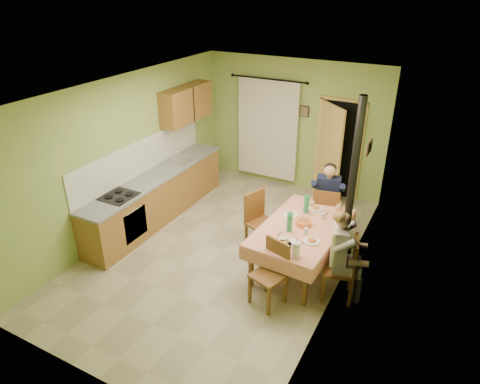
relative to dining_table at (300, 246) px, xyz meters
The scene contains 17 objects.
floor 1.37m from the dining_table, behind, with size 4.00×6.00×0.01m, color tan.
room_shell 1.95m from the dining_table, behind, with size 4.04×6.04×2.82m.
kitchen_run 3.02m from the dining_table, behind, with size 0.64×3.64×1.56m.
upper_cabinets 3.81m from the dining_table, 154.15° to the left, with size 0.35×1.40×0.70m, color olive.
curtain 3.40m from the dining_table, 124.31° to the left, with size 1.70×0.07×2.22m.
doorway 2.75m from the dining_table, 96.55° to the left, with size 0.96×0.61×2.15m.
dining_table is the anchor object (origin of this frame).
tableware 0.46m from the dining_table, 88.71° to the right, with size 0.82×1.62×0.33m.
chair_far 1.04m from the dining_table, 85.85° to the left, with size 0.53×0.53×1.01m.
chair_near 1.04m from the dining_table, 95.02° to the right, with size 0.53×0.53×0.98m.
chair_right 0.88m from the dining_table, 29.80° to the right, with size 0.54×0.54×1.00m.
chair_left 0.81m from the dining_table, 165.61° to the left, with size 0.59×0.59×1.02m.
man_far 1.16m from the dining_table, 86.08° to the left, with size 0.63×0.54×1.39m.
man_right 1.00m from the dining_table, 30.50° to the right, with size 0.56×0.64×1.39m.
stove_flue 0.97m from the dining_table, 34.44° to the left, with size 0.24×0.24×2.80m.
picture_back 3.27m from the dining_table, 110.68° to the left, with size 0.19×0.03×0.23m, color black.
picture_right 1.91m from the dining_table, 56.48° to the left, with size 0.03×0.31×0.21m, color brown.
Camera 1 is at (3.12, -5.32, 4.24)m, focal length 32.00 mm.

